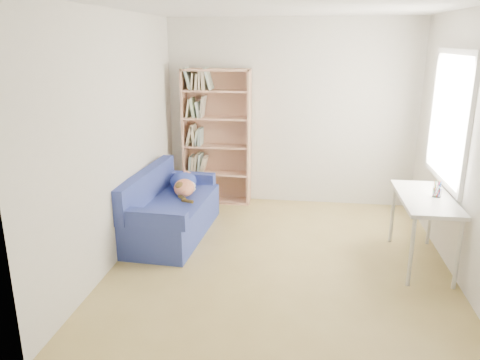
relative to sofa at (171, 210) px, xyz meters
name	(u,v)px	position (x,y,z in m)	size (l,w,h in m)	color
ground	(281,260)	(1.38, -0.56, -0.31)	(4.00, 4.00, 0.00)	#A18849
room_shell	(295,110)	(1.48, -0.52, 1.32)	(3.54, 4.04, 2.62)	silver
sofa	(171,210)	(0.00, 0.00, 0.00)	(0.87, 1.66, 0.80)	navy
bookshelf	(217,143)	(0.34, 1.28, 0.57)	(0.96, 0.30, 1.92)	tan
desk	(425,204)	(2.85, -0.40, 0.36)	(0.52, 1.14, 0.75)	white
pen_cup	(437,191)	(2.95, -0.40, 0.50)	(0.09, 0.09, 0.17)	white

